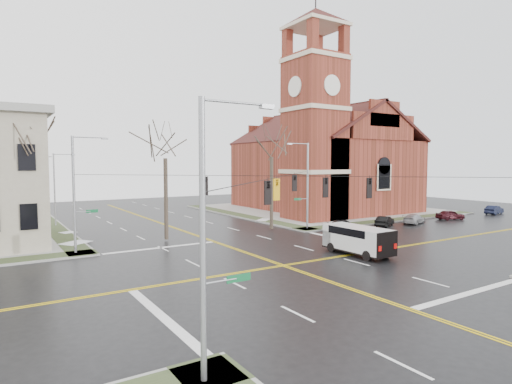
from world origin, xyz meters
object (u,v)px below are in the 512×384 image
church (321,153)px  parked_car_c (414,219)px  signal_pole_nw (76,191)px  parked_car_a (344,225)px  parked_car_e (494,210)px  cargo_van (356,238)px  signal_pole_ne (306,183)px  parked_car_d (450,215)px  streetlight_north_b (37,180)px  parked_car_b (385,221)px  signal_pole_sw (208,232)px  tree_nw_far (32,146)px  tree_ne (272,152)px  streetlight_north_a (56,186)px  tree_nw_near (165,153)px

church → parked_car_c: (0.00, -16.54, -7.87)m
signal_pole_nw → parked_car_a: 26.06m
parked_car_e → cargo_van: bearing=93.9°
signal_pole_ne → parked_car_d: signal_pole_ne is taller
parked_car_a → parked_car_e: bearing=-68.6°
signal_pole_nw → streetlight_north_b: (0.67, 36.50, -0.48)m
signal_pole_nw → parked_car_b: size_ratio=2.59×
streetlight_north_b → parked_car_b: bearing=-51.8°
signal_pole_sw → parked_car_a: size_ratio=2.53×
tree_nw_far → parked_car_b: bearing=-8.7°
parked_car_d → tree_ne: tree_ne is taller
parked_car_b → tree_nw_far: size_ratio=0.30×
parked_car_e → parked_car_d: bearing=81.4°
signal_pole_ne → tree_nw_far: tree_nw_far is taller
signal_pole_sw → streetlight_north_b: signal_pole_sw is taller
streetlight_north_a → tree_nw_near: size_ratio=0.73×
signal_pole_ne → streetlight_north_a: size_ratio=1.12×
parked_car_a → signal_pole_nw: bearing=106.6°
signal_pole_ne → cargo_van: 12.89m
streetlight_north_a → parked_car_b: bearing=-32.0°
parked_car_d → cargo_van: bearing=124.5°
signal_pole_ne → parked_car_b: bearing=-17.5°
tree_ne → signal_pole_sw: bearing=-128.1°
tree_nw_near → parked_car_e: bearing=-6.3°
streetlight_north_a → tree_nw_far: size_ratio=0.69×
signal_pole_ne → parked_car_c: 14.51m
signal_pole_nw → parked_car_c: (36.09, -3.25, -4.38)m
tree_nw_far → tree_ne: (22.04, -0.75, -0.23)m
tree_nw_far → tree_ne: 22.05m
signal_pole_nw → parked_car_b: bearing=-5.1°
parked_car_b → parked_car_c: size_ratio=0.89×
signal_pole_ne → parked_car_e: signal_pole_ne is taller
streetlight_north_b → cargo_van: (17.54, -48.03, -3.18)m
parked_car_d → tree_nw_far: (-45.48, 5.88, 7.81)m
parked_car_c → tree_nw_far: 39.97m
streetlight_north_a → parked_car_a: size_ratio=2.25×
church → tree_nw_near: bearing=-157.7°
signal_pole_nw → parked_car_c: signal_pole_nw is taller
parked_car_a → streetlight_north_b: bearing=55.1°
parked_car_b → tree_ne: size_ratio=0.31×
parked_car_c → parked_car_e: size_ratio=1.06×
parked_car_b → tree_nw_far: bearing=57.1°
parked_car_b → parked_car_e: 21.44m
church → streetlight_north_a: (-35.42, 3.22, -3.97)m
parked_car_b → parked_car_d: bearing=-117.5°
parked_car_c → tree_ne: size_ratio=0.35×
parked_car_d → signal_pole_nw: bearing=101.7°
signal_pole_nw → parked_car_a: size_ratio=2.53×
church → parked_car_e: bearing=-44.5°
signal_pole_nw → tree_ne: bearing=4.9°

